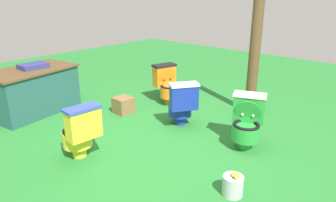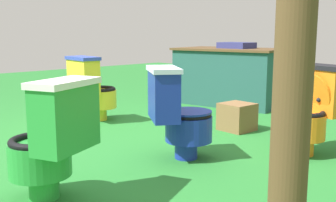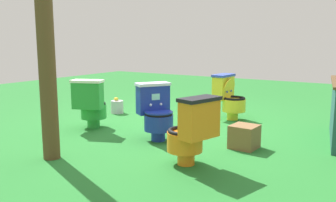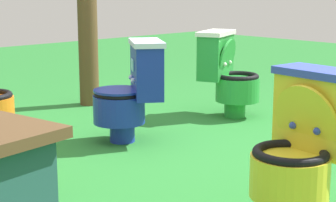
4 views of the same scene
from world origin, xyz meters
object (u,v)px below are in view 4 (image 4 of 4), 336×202
(toilet_green, at_px, (227,73))
(small_crate, at_px, (7,162))
(toilet_yellow, at_px, (304,145))
(toilet_blue, at_px, (131,91))

(toilet_green, bearing_deg, small_crate, -14.91)
(toilet_yellow, bearing_deg, toilet_blue, -6.09)
(toilet_yellow, xyz_separation_m, small_crate, (1.39, 0.81, -0.23))
(toilet_blue, distance_m, toilet_yellow, 1.66)
(toilet_yellow, relative_size, small_crate, 2.40)
(toilet_blue, distance_m, small_crate, 1.16)
(toilet_blue, bearing_deg, small_crate, 136.22)
(toilet_green, distance_m, small_crate, 2.24)
(toilet_blue, xyz_separation_m, small_crate, (-0.25, 1.11, -0.23))
(small_crate, bearing_deg, toilet_yellow, -149.87)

